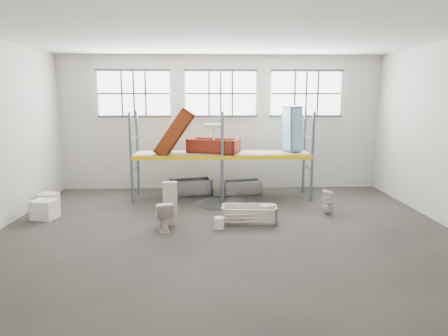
{
  "coord_description": "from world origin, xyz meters",
  "views": [
    {
      "loc": [
        -0.42,
        -10.25,
        3.49
      ],
      "look_at": [
        0.0,
        1.5,
        1.4
      ],
      "focal_mm": 32.32,
      "sensor_mm": 36.0,
      "label": 1
    }
  ],
  "objects_px": {
    "cistern_tall": "(170,203)",
    "steel_tub_left": "(189,187)",
    "blue_tub_upright": "(292,129)",
    "bucket": "(219,223)",
    "rust_tub_flat": "(213,146)",
    "toilet_beige": "(163,216)",
    "steel_tub_right": "(242,187)",
    "carton_near": "(45,209)",
    "bathtub_beige": "(249,214)",
    "toilet_white": "(328,202)"
  },
  "relations": [
    {
      "from": "cistern_tall",
      "to": "steel_tub_left",
      "type": "bearing_deg",
      "value": 81.8
    },
    {
      "from": "blue_tub_upright",
      "to": "bucket",
      "type": "relative_size",
      "value": 4.96
    },
    {
      "from": "rust_tub_flat",
      "to": "toilet_beige",
      "type": "bearing_deg",
      "value": -111.88
    },
    {
      "from": "toilet_beige",
      "to": "rust_tub_flat",
      "type": "bearing_deg",
      "value": -127.84
    },
    {
      "from": "steel_tub_right",
      "to": "cistern_tall",
      "type": "bearing_deg",
      "value": -123.21
    },
    {
      "from": "rust_tub_flat",
      "to": "bucket",
      "type": "relative_size",
      "value": 5.48
    },
    {
      "from": "steel_tub_right",
      "to": "carton_near",
      "type": "xyz_separation_m",
      "value": [
        -5.94,
        -2.79,
        0.02
      ]
    },
    {
      "from": "bucket",
      "to": "cistern_tall",
      "type": "bearing_deg",
      "value": 161.53
    },
    {
      "from": "toilet_beige",
      "to": "rust_tub_flat",
      "type": "xyz_separation_m",
      "value": [
        1.37,
        3.41,
        1.43
      ]
    },
    {
      "from": "bathtub_beige",
      "to": "cistern_tall",
      "type": "xyz_separation_m",
      "value": [
        -2.19,
        -0.13,
        0.37
      ]
    },
    {
      "from": "steel_tub_left",
      "to": "toilet_beige",
      "type": "bearing_deg",
      "value": -97.5
    },
    {
      "from": "rust_tub_flat",
      "to": "carton_near",
      "type": "bearing_deg",
      "value": -155.2
    },
    {
      "from": "steel_tub_left",
      "to": "carton_near",
      "type": "xyz_separation_m",
      "value": [
        -4.05,
        -2.69,
        -0.01
      ]
    },
    {
      "from": "bathtub_beige",
      "to": "toilet_white",
      "type": "height_order",
      "value": "toilet_white"
    },
    {
      "from": "rust_tub_flat",
      "to": "steel_tub_right",
      "type": "bearing_deg",
      "value": 26.66
    },
    {
      "from": "toilet_white",
      "to": "bucket",
      "type": "relative_size",
      "value": 2.37
    },
    {
      "from": "bathtub_beige",
      "to": "blue_tub_upright",
      "type": "relative_size",
      "value": 0.99
    },
    {
      "from": "toilet_white",
      "to": "carton_near",
      "type": "distance_m",
      "value": 8.35
    },
    {
      "from": "steel_tub_right",
      "to": "toilet_beige",
      "type": "bearing_deg",
      "value": -121.38
    },
    {
      "from": "toilet_beige",
      "to": "blue_tub_upright",
      "type": "bearing_deg",
      "value": -155.31
    },
    {
      "from": "bathtub_beige",
      "to": "blue_tub_upright",
      "type": "distance_m",
      "value": 4.0
    },
    {
      "from": "toilet_beige",
      "to": "bathtub_beige",
      "type": "bearing_deg",
      "value": 178.75
    },
    {
      "from": "bathtub_beige",
      "to": "steel_tub_left",
      "type": "distance_m",
      "value": 3.7
    },
    {
      "from": "toilet_beige",
      "to": "bucket",
      "type": "relative_size",
      "value": 2.53
    },
    {
      "from": "rust_tub_flat",
      "to": "blue_tub_upright",
      "type": "relative_size",
      "value": 1.11
    },
    {
      "from": "blue_tub_upright",
      "to": "carton_near",
      "type": "relative_size",
      "value": 2.41
    },
    {
      "from": "toilet_white",
      "to": "cistern_tall",
      "type": "bearing_deg",
      "value": -66.61
    },
    {
      "from": "bathtub_beige",
      "to": "toilet_beige",
      "type": "distance_m",
      "value": 2.42
    },
    {
      "from": "cistern_tall",
      "to": "carton_near",
      "type": "bearing_deg",
      "value": 167.91
    },
    {
      "from": "blue_tub_upright",
      "to": "carton_near",
      "type": "distance_m",
      "value": 8.25
    },
    {
      "from": "steel_tub_right",
      "to": "bathtub_beige",
      "type": "bearing_deg",
      "value": -91.03
    },
    {
      "from": "steel_tub_right",
      "to": "rust_tub_flat",
      "type": "distance_m",
      "value": 1.94
    },
    {
      "from": "rust_tub_flat",
      "to": "blue_tub_upright",
      "type": "height_order",
      "value": "blue_tub_upright"
    },
    {
      "from": "bathtub_beige",
      "to": "bucket",
      "type": "bearing_deg",
      "value": -142.62
    },
    {
      "from": "bucket",
      "to": "carton_near",
      "type": "relative_size",
      "value": 0.49
    },
    {
      "from": "blue_tub_upright",
      "to": "bucket",
      "type": "xyz_separation_m",
      "value": [
        -2.59,
        -3.45,
        -2.24
      ]
    },
    {
      "from": "toilet_beige",
      "to": "steel_tub_right",
      "type": "height_order",
      "value": "toilet_beige"
    },
    {
      "from": "toilet_beige",
      "to": "toilet_white",
      "type": "height_order",
      "value": "toilet_beige"
    },
    {
      "from": "blue_tub_upright",
      "to": "toilet_beige",
      "type": "bearing_deg",
      "value": -139.35
    },
    {
      "from": "toilet_beige",
      "to": "rust_tub_flat",
      "type": "distance_m",
      "value": 3.95
    },
    {
      "from": "bathtub_beige",
      "to": "cistern_tall",
      "type": "relative_size",
      "value": 1.28
    },
    {
      "from": "cistern_tall",
      "to": "bucket",
      "type": "xyz_separation_m",
      "value": [
        1.33,
        -0.44,
        -0.44
      ]
    },
    {
      "from": "bathtub_beige",
      "to": "bucket",
      "type": "xyz_separation_m",
      "value": [
        -0.86,
        -0.57,
        -0.07
      ]
    },
    {
      "from": "toilet_white",
      "to": "rust_tub_flat",
      "type": "xyz_separation_m",
      "value": [
        -3.43,
        2.11,
        1.45
      ]
    },
    {
      "from": "cistern_tall",
      "to": "steel_tub_right",
      "type": "bearing_deg",
      "value": 54.75
    },
    {
      "from": "steel_tub_left",
      "to": "rust_tub_flat",
      "type": "xyz_separation_m",
      "value": [
        0.87,
        -0.42,
        1.53
      ]
    },
    {
      "from": "steel_tub_left",
      "to": "carton_near",
      "type": "height_order",
      "value": "steel_tub_left"
    },
    {
      "from": "bathtub_beige",
      "to": "carton_near",
      "type": "bearing_deg",
      "value": 178.7
    },
    {
      "from": "steel_tub_left",
      "to": "steel_tub_right",
      "type": "xyz_separation_m",
      "value": [
        1.89,
        0.1,
        -0.04
      ]
    },
    {
      "from": "blue_tub_upright",
      "to": "bathtub_beige",
      "type": "bearing_deg",
      "value": -121.04
    }
  ]
}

